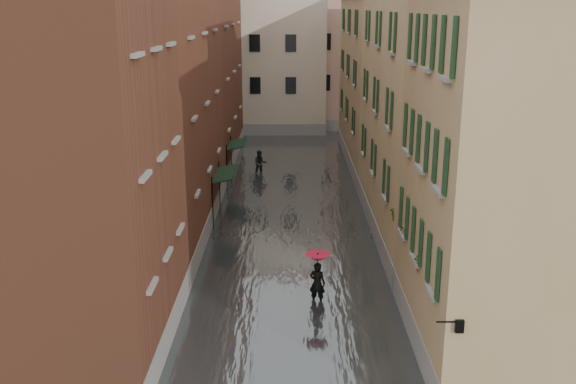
{
  "coord_description": "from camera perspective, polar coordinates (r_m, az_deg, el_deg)",
  "views": [
    {
      "loc": [
        -0.05,
        -21.02,
        10.98
      ],
      "look_at": [
        -0.14,
        6.39,
        3.0
      ],
      "focal_mm": 40.0,
      "sensor_mm": 36.0,
      "label": 1
    }
  ],
  "objects": [
    {
      "name": "building_end_cream",
      "position": [
        59.27,
        -2.72,
        11.88
      ],
      "size": [
        12.0,
        9.0,
        13.0
      ],
      "primitive_type": "cube",
      "color": "beige",
      "rests_on": "ground"
    },
    {
      "name": "building_end_pink",
      "position": [
        61.52,
        5.96,
        11.51
      ],
      "size": [
        10.0,
        9.0,
        12.0
      ],
      "primitive_type": "cube",
      "color": "tan",
      "rests_on": "ground"
    },
    {
      "name": "floodwater",
      "position": [
        35.72,
        0.26,
        -1.5
      ],
      "size": [
        10.0,
        60.0,
        0.2
      ],
      "primitive_type": "cube",
      "color": "#494F51",
      "rests_on": "ground"
    },
    {
      "name": "building_right_near",
      "position": [
        20.95,
        19.84,
        0.79
      ],
      "size": [
        6.0,
        8.0,
        11.5
      ],
      "primitive_type": "cube",
      "color": "olive",
      "rests_on": "ground"
    },
    {
      "name": "awning_near",
      "position": [
        33.69,
        -5.67,
        1.53
      ],
      "size": [
        1.09,
        3.31,
        2.8
      ],
      "color": "black",
      "rests_on": "ground"
    },
    {
      "name": "building_right_far",
      "position": [
        45.87,
        9.16,
        9.48
      ],
      "size": [
        6.0,
        16.0,
        11.5
      ],
      "primitive_type": "cube",
      "color": "olive",
      "rests_on": "ground"
    },
    {
      "name": "building_left_mid",
      "position": [
        31.18,
        -12.79,
        7.11
      ],
      "size": [
        6.0,
        14.0,
        12.5
      ],
      "primitive_type": "cube",
      "color": "#582F1C",
      "rests_on": "ground"
    },
    {
      "name": "pedestrian_main",
      "position": [
        24.39,
        2.62,
        -7.3
      ],
      "size": [
        0.97,
        0.97,
        2.06
      ],
      "color": "black",
      "rests_on": "ground"
    },
    {
      "name": "awning_far",
      "position": [
        40.91,
        -4.65,
        4.17
      ],
      "size": [
        1.09,
        2.94,
        2.8
      ],
      "color": "black",
      "rests_on": "ground"
    },
    {
      "name": "wall_lantern",
      "position": [
        17.56,
        14.9,
        -11.37
      ],
      "size": [
        0.71,
        0.22,
        0.35
      ],
      "color": "black",
      "rests_on": "ground"
    },
    {
      "name": "ground",
      "position": [
        23.72,
        0.29,
        -11.35
      ],
      "size": [
        120.0,
        120.0,
        0.0
      ],
      "primitive_type": "plane",
      "color": "slate",
      "rests_on": "ground"
    },
    {
      "name": "building_right_mid",
      "position": [
        31.16,
        13.38,
        7.53
      ],
      "size": [
        6.0,
        14.0,
        13.0
      ],
      "primitive_type": "cube",
      "color": "tan",
      "rests_on": "ground"
    },
    {
      "name": "building_left_far",
      "position": [
        45.73,
        -8.71,
        11.06
      ],
      "size": [
        6.0,
        16.0,
        14.0
      ],
      "primitive_type": "cube",
      "color": "brown",
      "rests_on": "ground"
    },
    {
      "name": "pedestrian_far",
      "position": [
        42.58,
        -2.49,
        2.53
      ],
      "size": [
        1.0,
        0.85,
        1.81
      ],
      "primitive_type": "imported",
      "rotation": [
        0.0,
        0.0,
        0.2
      ],
      "color": "black",
      "rests_on": "ground"
    },
    {
      "name": "window_planters",
      "position": [
        22.97,
        10.65,
        -3.05
      ],
      "size": [
        0.59,
        5.85,
        0.84
      ],
      "color": "brown",
      "rests_on": "ground"
    },
    {
      "name": "building_left_near",
      "position": [
        20.75,
        -19.42,
        2.82
      ],
      "size": [
        6.0,
        8.0,
        13.0
      ],
      "primitive_type": "cube",
      "color": "brown",
      "rests_on": "ground"
    }
  ]
}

